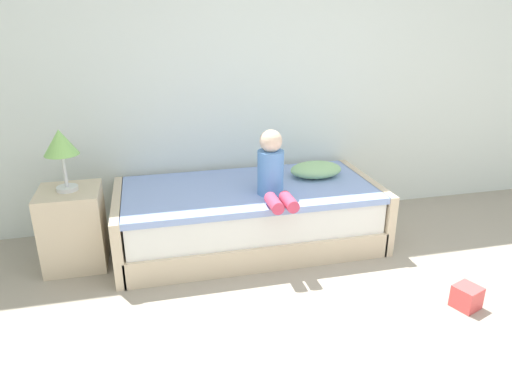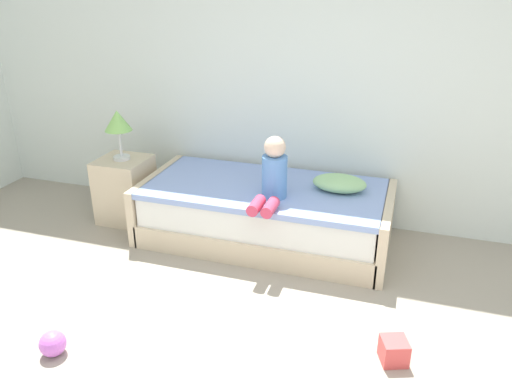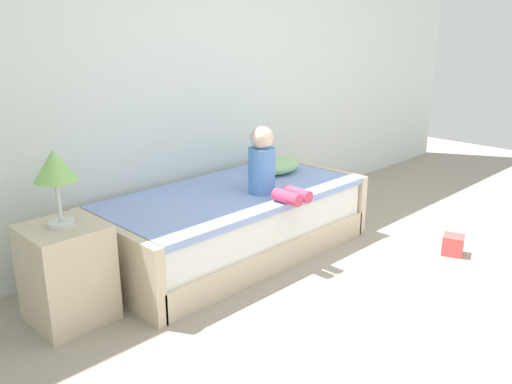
% 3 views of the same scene
% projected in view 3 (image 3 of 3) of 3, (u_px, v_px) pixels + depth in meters
% --- Properties ---
extents(wall_rear, '(7.20, 0.10, 2.90)m').
position_uv_depth(wall_rear, '(225.00, 55.00, 4.48)').
color(wall_rear, silver).
rests_on(wall_rear, ground).
extents(bed, '(2.11, 1.00, 0.50)m').
position_uv_depth(bed, '(233.00, 223.00, 4.12)').
color(bed, beige).
rests_on(bed, ground).
extents(nightstand, '(0.44, 0.44, 0.60)m').
position_uv_depth(nightstand, '(67.00, 273.00, 3.18)').
color(nightstand, beige).
rests_on(nightstand, ground).
extents(table_lamp, '(0.24, 0.24, 0.45)m').
position_uv_depth(table_lamp, '(55.00, 169.00, 2.99)').
color(table_lamp, silver).
rests_on(table_lamp, nightstand).
extents(child_figure, '(0.20, 0.51, 0.50)m').
position_uv_depth(child_figure, '(267.00, 167.00, 3.91)').
color(child_figure, '#598CD1').
rests_on(child_figure, bed).
extents(pillow, '(0.44, 0.30, 0.13)m').
position_uv_depth(pillow, '(278.00, 166.00, 4.50)').
color(pillow, '#99CC8C').
rests_on(pillow, bed).
extents(toy_block, '(0.20, 0.20, 0.15)m').
position_uv_depth(toy_block, '(453.00, 245.00, 4.14)').
color(toy_block, '#E54C4C').
rests_on(toy_block, ground).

